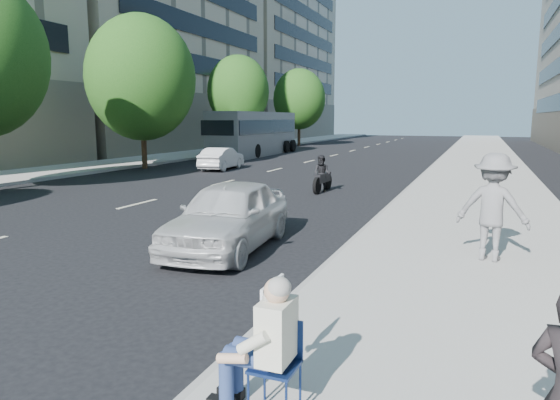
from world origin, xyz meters
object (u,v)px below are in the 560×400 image
at_px(jogger, 493,207).
at_px(white_sedan_near, 228,215).
at_px(white_sedan_mid, 221,158).
at_px(bus, 255,134).
at_px(seated_protester, 265,336).
at_px(motorcycle, 322,176).

height_order(jogger, white_sedan_near, jogger).
bearing_deg(white_sedan_near, jogger, 1.01).
height_order(white_sedan_mid, bus, bus).
xyz_separation_m(seated_protester, bus, (-14.53, 31.44, 0.76)).
distance_m(seated_protester, white_sedan_near, 6.46).
height_order(seated_protester, bus, bus).
relative_size(white_sedan_mid, bus, 0.31).
bearing_deg(motorcycle, seated_protester, -71.59).
bearing_deg(bus, white_sedan_mid, -77.26).
bearing_deg(jogger, seated_protester, 83.26).
bearing_deg(seated_protester, jogger, 72.11).
height_order(jogger, motorcycle, jogger).
distance_m(jogger, bus, 30.19).
bearing_deg(seated_protester, white_sedan_mid, 119.43).
relative_size(seated_protester, motorcycle, 0.64).
bearing_deg(motorcycle, white_sedan_mid, 144.68).
xyz_separation_m(white_sedan_mid, bus, (-2.87, 10.78, 1.02)).
bearing_deg(white_sedan_near, bus, 107.95).
bearing_deg(white_sedan_mid, jogger, 127.51).
xyz_separation_m(jogger, white_sedan_mid, (-13.65, 14.49, -0.55)).
xyz_separation_m(jogger, motorcycle, (-5.89, 8.30, -0.53)).
height_order(white_sedan_near, white_sedan_mid, white_sedan_near).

